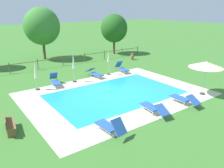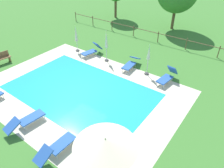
# 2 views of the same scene
# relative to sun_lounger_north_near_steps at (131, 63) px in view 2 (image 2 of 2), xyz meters

# --- Properties ---
(ground_plane) EXTENTS (160.00, 160.00, 0.00)m
(ground_plane) POSITION_rel_sun_lounger_north_near_steps_xyz_m (-1.00, -4.45, -0.35)
(ground_plane) COLOR #3D752D
(pool_deck_paving) EXTENTS (12.57, 9.12, 0.01)m
(pool_deck_paving) POSITION_rel_sun_lounger_north_near_steps_xyz_m (-1.00, -4.45, -0.35)
(pool_deck_paving) COLOR beige
(pool_deck_paving) RESTS_ON ground
(swimming_pool_water) EXTENTS (9.23, 5.77, 0.01)m
(swimming_pool_water) POSITION_rel_sun_lounger_north_near_steps_xyz_m (-1.00, -4.45, -0.35)
(swimming_pool_water) COLOR #23A8C1
(swimming_pool_water) RESTS_ON ground
(pool_coping_rim) EXTENTS (9.71, 6.25, 0.01)m
(pool_coping_rim) POSITION_rel_sun_lounger_north_near_steps_xyz_m (-1.00, -4.45, -0.35)
(pool_coping_rim) COLOR beige
(pool_coping_rim) RESTS_ON ground
(sun_lounger_north_near_steps) EXTENTS (0.78, 2.11, 0.72)m
(sun_lounger_north_near_steps) POSITION_rel_sun_lounger_north_near_steps_xyz_m (0.00, 0.00, 0.00)
(sun_lounger_north_near_steps) COLOR #2856A8
(sun_lounger_north_near_steps) RESTS_ON ground
(sun_lounger_north_mid) EXTENTS (0.81, 2.12, 0.72)m
(sun_lounger_north_mid) POSITION_rel_sun_lounger_north_near_steps_xyz_m (-1.10, -8.26, -0.00)
(sun_lounger_north_mid) COLOR #2856A8
(sun_lounger_north_mid) RESTS_ON ground
(sun_lounger_north_far) EXTENTS (0.82, 1.91, 0.99)m
(sun_lounger_north_far) POSITION_rel_sun_lounger_north_near_steps_xyz_m (2.98, -0.17, 0.04)
(sun_lounger_north_far) COLOR #2856A8
(sun_lounger_north_far) RESTS_ON ground
(sun_lounger_south_near_corner) EXTENTS (0.98, 1.96, 0.97)m
(sun_lounger_south_near_corner) POSITION_rel_sun_lounger_north_near_steps_xyz_m (-3.78, -0.13, 0.04)
(sun_lounger_south_near_corner) COLOR #2856A8
(sun_lounger_south_near_corner) RESTS_ON ground
(sun_lounger_south_mid) EXTENTS (0.63, 2.07, 0.74)m
(sun_lounger_south_mid) POSITION_rel_sun_lounger_north_near_steps_xyz_m (1.46, -8.46, 0.00)
(sun_lounger_south_mid) COLOR #2856A8
(sun_lounger_south_mid) RESTS_ON ground
(patio_umbrella_open_foreground) EXTENTS (2.33, 2.33, 2.43)m
(patio_umbrella_open_foreground) POSITION_rel_sun_lounger_north_near_steps_xyz_m (4.01, -8.16, 1.82)
(patio_umbrella_open_foreground) COLOR #383838
(patio_umbrella_open_foreground) RESTS_ON ground
(patio_umbrella_closed_row_west) EXTENTS (0.32, 0.32, 2.26)m
(patio_umbrella_closed_row_west) POSITION_rel_sun_lounger_north_near_steps_xyz_m (-5.28, -0.29, 1.09)
(patio_umbrella_closed_row_west) COLOR #383838
(patio_umbrella_closed_row_west) RESTS_ON ground
(patio_umbrella_closed_row_mid_west) EXTENTS (0.32, 0.32, 2.50)m
(patio_umbrella_closed_row_mid_west) POSITION_rel_sun_lounger_north_near_steps_xyz_m (-2.13, -0.22, 1.26)
(patio_umbrella_closed_row_mid_west) COLOR #383838
(patio_umbrella_closed_row_mid_west) RESTS_ON ground
(patio_umbrella_closed_row_east) EXTENTS (0.32, 0.32, 2.28)m
(patio_umbrella_closed_row_east) POSITION_rel_sun_lounger_north_near_steps_xyz_m (1.43, -0.11, 1.14)
(patio_umbrella_closed_row_east) COLOR #383838
(patio_umbrella_closed_row_east) RESTS_ON ground
(wooden_bench_lawn_side) EXTENTS (0.66, 1.55, 0.87)m
(wooden_bench_lawn_side) POSITION_rel_sun_lounger_north_near_steps_xyz_m (-8.44, -5.49, 0.11)
(wooden_bench_lawn_side) COLOR brown
(wooden_bench_lawn_side) RESTS_ON ground
(perimeter_fence) EXTENTS (21.61, 0.08, 1.05)m
(perimeter_fence) POSITION_rel_sun_lounger_north_near_steps_xyz_m (-0.53, 5.61, 0.32)
(perimeter_fence) COLOR brown
(perimeter_fence) RESTS_ON ground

